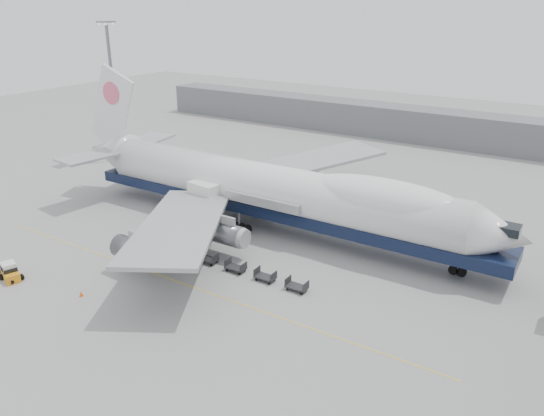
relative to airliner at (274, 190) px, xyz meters
The scene contains 14 objects.
ground 13.27m from the airliner, 93.08° to the right, with size 260.00×260.00×0.00m, color gray.
apron_line 18.87m from the airliner, 92.05° to the right, with size 60.00×0.15×0.01m, color gold.
hangar 59.01m from the airliner, 100.40° to the left, with size 110.00×8.00×7.00m, color slate.
floodlight_mast 45.14m from the airliner, 164.28° to the left, with size 2.40×2.40×25.43m.
airliner is the anchor object (origin of this frame).
catering_truck 9.80m from the airliner, 157.05° to the right, with size 4.95×3.70×6.03m.
baggage_tug 32.80m from the airliner, 122.12° to the right, with size 3.01×2.26×1.96m.
traffic_cone 27.37m from the airliner, 106.77° to the right, with size 0.42×0.42×0.62m.
dolly_0 16.49m from the airliner, 126.38° to the right, with size 2.30×1.35×1.30m.
dolly_1 14.60m from the airliner, 112.72° to the right, with size 2.30×1.35×1.30m.
dolly_2 13.67m from the airliner, 95.75° to the right, with size 2.30×1.35×1.30m.
dolly_3 13.89m from the airliner, 77.74° to the right, with size 2.30×1.35×1.30m.
dolly_4 15.20m from the airliner, 61.84° to the right, with size 2.30×1.35×1.30m.
dolly_5 17.36m from the airliner, 49.53° to the right, with size 2.30×1.35×1.30m.
Camera 1 is at (35.62, -43.76, 28.96)m, focal length 35.00 mm.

